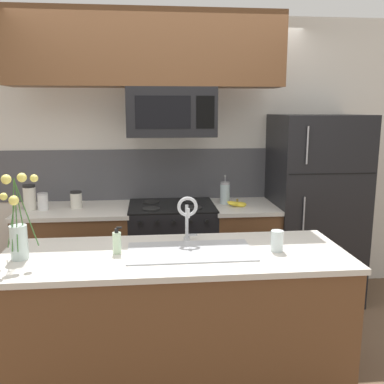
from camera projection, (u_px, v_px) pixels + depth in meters
ground_plane at (180, 356)px, 3.11m from camera, size 10.00×10.00×0.00m
rear_partition at (200, 158)px, 4.14m from camera, size 5.20×0.10×2.60m
splash_band at (170, 174)px, 4.08m from camera, size 3.19×0.01×0.48m
back_counter_left at (77, 258)px, 3.81m from camera, size 0.97×0.65×0.91m
back_counter_right at (243, 252)px, 3.96m from camera, size 0.58×0.65×0.91m
stove_range at (172, 254)px, 3.90m from camera, size 0.76×0.64×0.93m
microwave at (171, 112)px, 3.63m from camera, size 0.74×0.40×0.41m
upper_cabinet_band at (147, 49)px, 3.49m from camera, size 2.25×0.34×0.60m
refrigerator at (314, 208)px, 3.97m from camera, size 0.78×0.74×1.71m
storage_jar_tall at (30, 197)px, 3.66m from camera, size 0.11×0.11×0.22m
storage_jar_medium at (43, 202)px, 3.66m from camera, size 0.09×0.09×0.15m
storage_jar_short at (76, 200)px, 3.74m from camera, size 0.10×0.10×0.15m
banana_bunch at (237, 204)px, 3.80m from camera, size 0.19×0.13×0.07m
french_press at (225, 193)px, 3.90m from camera, size 0.09×0.09×0.27m
island_counter at (175, 322)px, 2.67m from camera, size 2.09×0.77×0.91m
kitchen_sink at (190, 263)px, 2.61m from camera, size 0.76×0.40×0.16m
sink_faucet at (187, 213)px, 2.75m from camera, size 0.14×0.14×0.31m
dish_soap_bottle at (117, 242)px, 2.56m from camera, size 0.06×0.05×0.16m
drinking_glass at (277, 241)px, 2.60m from camera, size 0.08×0.08×0.13m
flower_vase at (18, 233)px, 2.44m from camera, size 0.22×0.15×0.50m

